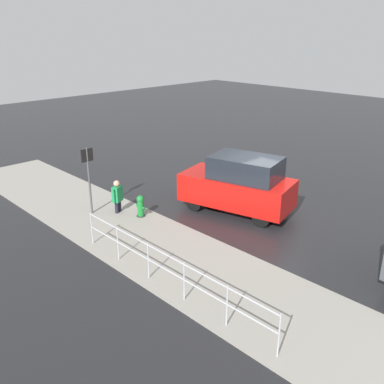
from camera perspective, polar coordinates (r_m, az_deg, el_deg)
ground_plane at (r=15.15m, az=9.85°, el=-3.19°), size 60.00×60.00×0.00m
kerb_strip at (r=12.30m, az=-1.94°, el=-8.78°), size 24.00×3.20×0.04m
moving_hatchback at (r=15.02m, az=6.27°, el=1.02°), size 4.20×2.59×2.06m
fire_hydrant at (r=14.80m, az=-6.87°, el=-1.93°), size 0.42×0.31×0.80m
pedestrian at (r=15.14m, az=-9.93°, el=-0.40°), size 0.36×0.53×1.22m
metal_railing at (r=10.65m, az=-3.58°, el=-9.66°), size 6.74×0.04×1.05m
sign_post at (r=14.96m, az=-13.64°, el=2.69°), size 0.07×0.44×2.40m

